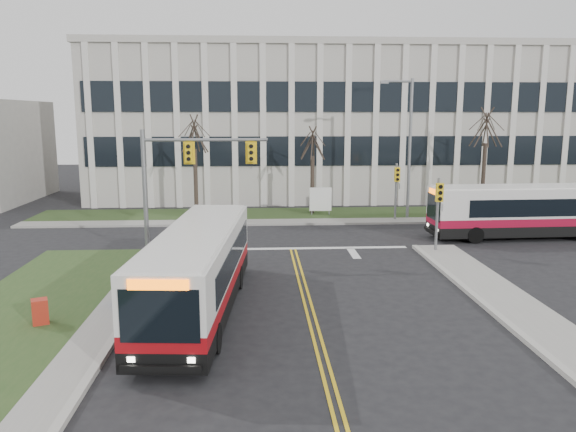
# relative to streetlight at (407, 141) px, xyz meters

# --- Properties ---
(ground) EXTENTS (120.00, 120.00, 0.00)m
(ground) POSITION_rel_streetlight_xyz_m (-8.03, -16.20, -5.19)
(ground) COLOR black
(ground) RESTS_ON ground
(sidewalk_west) EXTENTS (1.20, 26.00, 0.14)m
(sidewalk_west) POSITION_rel_streetlight_xyz_m (-15.03, -21.20, -5.12)
(sidewalk_west) COLOR #9E9B93
(sidewalk_west) RESTS_ON ground
(sidewalk_east) EXTENTS (2.00, 26.00, 0.14)m
(sidewalk_east) POSITION_rel_streetlight_xyz_m (-0.53, -21.20, -5.12)
(sidewalk_east) COLOR #9E9B93
(sidewalk_east) RESTS_ON ground
(sidewalk_cross) EXTENTS (44.00, 1.60, 0.14)m
(sidewalk_cross) POSITION_rel_streetlight_xyz_m (-3.03, -1.00, -5.12)
(sidewalk_cross) COLOR #9E9B93
(sidewalk_cross) RESTS_ON ground
(building_lawn) EXTENTS (44.00, 5.00, 0.12)m
(building_lawn) POSITION_rel_streetlight_xyz_m (-3.03, 1.80, -5.13)
(building_lawn) COLOR #2C471E
(building_lawn) RESTS_ON ground
(office_building) EXTENTS (40.00, 16.00, 12.00)m
(office_building) POSITION_rel_streetlight_xyz_m (-3.03, 13.80, 0.81)
(office_building) COLOR #B3AEA5
(office_building) RESTS_ON ground
(mast_arm_signal) EXTENTS (6.11, 0.38, 6.20)m
(mast_arm_signal) POSITION_rel_streetlight_xyz_m (-13.65, -9.04, -0.94)
(mast_arm_signal) COLOR slate
(mast_arm_signal) RESTS_ON ground
(signal_pole_near) EXTENTS (0.34, 0.39, 3.80)m
(signal_pole_near) POSITION_rel_streetlight_xyz_m (-0.83, -9.30, -2.69)
(signal_pole_near) COLOR slate
(signal_pole_near) RESTS_ON ground
(signal_pole_far) EXTENTS (0.34, 0.39, 3.80)m
(signal_pole_far) POSITION_rel_streetlight_xyz_m (-0.83, -0.80, -2.69)
(signal_pole_far) COLOR slate
(signal_pole_far) RESTS_ON ground
(streetlight) EXTENTS (2.15, 0.25, 9.20)m
(streetlight) POSITION_rel_streetlight_xyz_m (0.00, 0.00, 0.00)
(streetlight) COLOR slate
(streetlight) RESTS_ON ground
(directory_sign) EXTENTS (1.50, 0.12, 2.00)m
(directory_sign) POSITION_rel_streetlight_xyz_m (-5.53, 1.30, -4.02)
(directory_sign) COLOR slate
(directory_sign) RESTS_ON ground
(tree_left) EXTENTS (1.80, 1.80, 7.70)m
(tree_left) POSITION_rel_streetlight_xyz_m (-14.03, 1.80, 0.32)
(tree_left) COLOR #42352B
(tree_left) RESTS_ON ground
(tree_mid) EXTENTS (1.80, 1.80, 6.82)m
(tree_mid) POSITION_rel_streetlight_xyz_m (-6.03, 2.00, -0.31)
(tree_mid) COLOR #42352B
(tree_mid) RESTS_ON ground
(tree_right) EXTENTS (1.80, 1.80, 8.25)m
(tree_right) POSITION_rel_streetlight_xyz_m (5.97, 1.80, 0.71)
(tree_right) COLOR #42352B
(tree_right) RESTS_ON ground
(bus_main) EXTENTS (3.23, 11.13, 2.93)m
(bus_main) POSITION_rel_streetlight_xyz_m (-11.94, -17.34, -3.73)
(bus_main) COLOR silver
(bus_main) RESTS_ON ground
(bus_cross) EXTENTS (11.01, 2.76, 2.91)m
(bus_cross) POSITION_rel_streetlight_xyz_m (5.38, -6.11, -3.74)
(bus_cross) COLOR silver
(bus_cross) RESTS_ON ground
(newspaper_box_blue) EXTENTS (0.51, 0.46, 0.95)m
(newspaper_box_blue) POSITION_rel_streetlight_xyz_m (-14.83, -16.72, -4.72)
(newspaper_box_blue) COLOR navy
(newspaper_box_blue) RESTS_ON ground
(newspaper_box_red) EXTENTS (0.64, 0.61, 0.95)m
(newspaper_box_red) POSITION_rel_streetlight_xyz_m (-17.02, -18.50, -4.72)
(newspaper_box_red) COLOR #A82515
(newspaper_box_red) RESTS_ON ground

